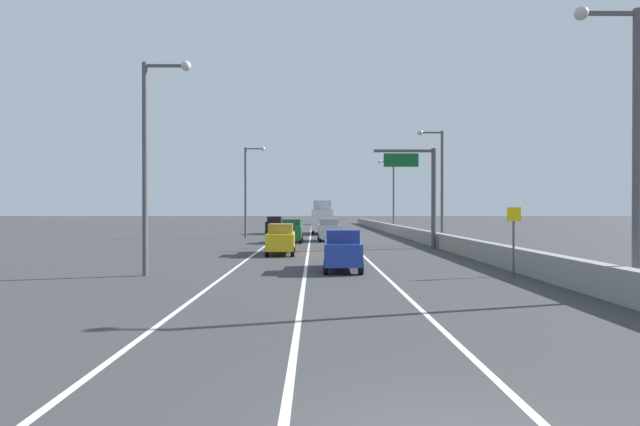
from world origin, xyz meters
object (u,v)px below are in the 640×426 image
object	(u,v)px
lamp_post_left_mid	(248,185)
car_black_2	(275,225)
speed_advisory_sign	(514,236)
box_truck	(322,219)
lamp_post_right_near	(628,130)
lamp_post_left_near	(151,151)
car_green_5	(292,231)
car_white_1	(321,219)
lamp_post_right_second	(439,179)
car_blue_4	(342,250)
car_silver_0	(329,230)
overhead_sign_gantry	(424,185)
car_yellow_3	(281,239)
lamp_post_right_third	(392,190)

from	to	relation	value
lamp_post_left_mid	car_black_2	size ratio (longest dim) A/B	2.12
speed_advisory_sign	box_truck	xyz separation A→B (m)	(-7.68, 38.48, 0.06)
lamp_post_right_near	lamp_post_left_near	bearing A→B (deg)	160.79
car_black_2	car_green_5	world-z (taller)	car_black_2
lamp_post_left_near	car_white_1	xyz separation A→B (m)	(8.40, 75.20, -4.40)
lamp_post_right_near	lamp_post_right_second	bearing A→B (deg)	89.79
lamp_post_right_second	car_blue_4	bearing A→B (deg)	-117.70
speed_advisory_sign	car_silver_0	world-z (taller)	speed_advisory_sign
lamp_post_left_mid	car_blue_4	distance (m)	29.26
lamp_post_right_second	car_white_1	world-z (taller)	lamp_post_right_second
overhead_sign_gantry	car_silver_0	world-z (taller)	overhead_sign_gantry
speed_advisory_sign	lamp_post_right_near	distance (m)	6.86
speed_advisory_sign	box_truck	size ratio (longest dim) A/B	0.37
car_silver_0	car_blue_4	world-z (taller)	car_silver_0
car_silver_0	box_truck	world-z (taller)	box_truck
lamp_post_left_near	lamp_post_left_mid	xyz separation A→B (m)	(0.32, 29.61, 0.00)
car_white_1	overhead_sign_gantry	bearing A→B (deg)	-83.37
car_yellow_3	car_white_1	bearing A→B (deg)	86.98
speed_advisory_sign	lamp_post_left_mid	world-z (taller)	lamp_post_left_mid
lamp_post_right_near	car_white_1	xyz separation A→B (m)	(-8.82, 81.20, -4.40)
car_silver_0	box_truck	bearing A→B (deg)	91.50
car_black_2	lamp_post_left_near	bearing A→B (deg)	-93.73
lamp_post_right_third	car_black_2	distance (m)	16.43
car_white_1	car_black_2	bearing A→B (deg)	-99.00
car_black_2	car_yellow_3	size ratio (longest dim) A/B	0.96
overhead_sign_gantry	box_truck	distance (m)	24.06
lamp_post_left_near	lamp_post_right_near	bearing A→B (deg)	-19.21
lamp_post_right_near	lamp_post_right_third	bearing A→B (deg)	89.93
lamp_post_right_third	box_truck	size ratio (longest dim) A/B	1.17
speed_advisory_sign	car_yellow_3	bearing A→B (deg)	134.93
car_white_1	speed_advisory_sign	bearing A→B (deg)	-84.41
car_white_1	car_green_5	size ratio (longest dim) A/B	1.12
lamp_post_left_near	car_black_2	bearing A→B (deg)	86.27
overhead_sign_gantry	speed_advisory_sign	size ratio (longest dim) A/B	2.50
car_yellow_3	car_silver_0	bearing A→B (deg)	75.71
lamp_post_right_near	box_truck	distance (m)	45.17
overhead_sign_gantry	lamp_post_right_third	size ratio (longest dim) A/B	0.80
speed_advisory_sign	car_blue_4	world-z (taller)	speed_advisory_sign
lamp_post_right_near	car_yellow_3	size ratio (longest dim) A/B	2.03
speed_advisory_sign	lamp_post_right_second	bearing A→B (deg)	85.46
lamp_post_right_second	lamp_post_right_near	bearing A→B (deg)	-90.21
car_silver_0	car_blue_4	bearing A→B (deg)	-89.99
car_blue_4	car_green_5	xyz separation A→B (m)	(-3.28, 19.96, 0.05)
lamp_post_right_near	lamp_post_left_near	xyz separation A→B (m)	(-17.22, 6.00, 0.00)
speed_advisory_sign	car_blue_4	distance (m)	7.69
lamp_post_right_near	car_white_1	size ratio (longest dim) A/B	2.03
overhead_sign_gantry	car_yellow_3	world-z (taller)	overhead_sign_gantry
lamp_post_right_second	car_yellow_3	xyz separation A→B (m)	(-12.33, -8.22, -4.45)
lamp_post_right_second	lamp_post_left_near	world-z (taller)	same
car_silver_0	car_black_2	size ratio (longest dim) A/B	1.00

